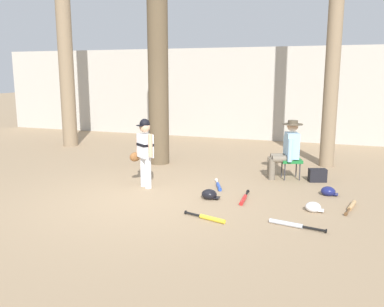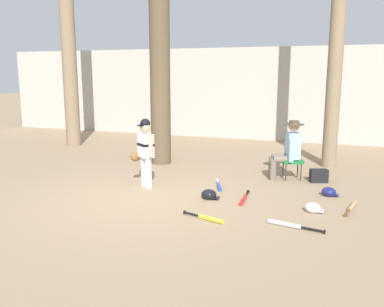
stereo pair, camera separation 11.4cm
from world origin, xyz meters
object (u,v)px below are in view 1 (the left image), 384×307
bat_wood_tan (351,206)px  batting_helmet_black (209,194)px  seated_spectator (287,148)px  bat_yellow_trainer (209,218)px  folding_stool (291,161)px  young_ballplayer (144,149)px  tree_near_player (158,67)px  bat_red_barrel (244,199)px  tree_behind_spectator (334,44)px  bat_blue_youth (219,186)px  batting_helmet_white (313,207)px  batting_helmet_navy (328,191)px  tree_far_left (64,32)px  bat_aluminum_silver (290,224)px  handbag_beside_stool (317,175)px

bat_wood_tan → batting_helmet_black: 2.32m
seated_spectator → bat_yellow_trainer: (-0.77, -2.86, -0.61)m
bat_yellow_trainer → bat_wood_tan: 2.37m
folding_stool → young_ballplayer: bearing=-148.2°
tree_near_player → bat_red_barrel: 4.07m
tree_behind_spectator → bat_blue_youth: bearing=-125.6°
young_ballplayer → batting_helmet_black: bearing=-12.8°
folding_stool → batting_helmet_white: (0.57, -1.97, -0.29)m
tree_near_player → young_ballplayer: size_ratio=4.09×
folding_stool → batting_helmet_black: size_ratio=1.61×
bat_wood_tan → batting_helmet_navy: batting_helmet_navy is taller
tree_far_left → batting_helmet_white: (7.19, -3.77, -3.19)m
bat_blue_youth → bat_aluminum_silver: (1.51, -1.61, 0.00)m
handbag_beside_stool → bat_aluminum_silver: bearing=-95.0°
young_ballplayer → seated_spectator: 2.89m
bat_wood_tan → young_ballplayer: bearing=179.5°
bat_yellow_trainer → bat_wood_tan: bearing=32.8°
seated_spectator → handbag_beside_stool: (0.63, -0.04, -0.51)m
bat_red_barrel → bat_aluminum_silver: (0.88, -0.96, 0.00)m
folding_stool → handbag_beside_stool: size_ratio=1.49×
seated_spectator → tree_far_left: 7.27m
bat_blue_youth → batting_helmet_white: 1.96m
seated_spectator → bat_red_barrel: seated_spectator is taller
tree_near_player → batting_helmet_black: (1.97, -2.34, -2.20)m
young_ballplayer → batting_helmet_black: 1.56m
folding_stool → bat_aluminum_silver: 2.79m
bat_yellow_trainer → bat_red_barrel: (0.28, 1.10, 0.00)m
tree_behind_spectator → bat_red_barrel: 4.42m
handbag_beside_stool → bat_wood_tan: bearing=-68.5°
handbag_beside_stool → bat_blue_youth: handbag_beside_stool is taller
seated_spectator → bat_wood_tan: seated_spectator is taller
young_ballplayer → tree_far_left: bearing=140.5°
bat_yellow_trainer → batting_helmet_navy: (1.62, 1.91, 0.04)m
bat_blue_youth → batting_helmet_black: size_ratio=2.21×
tree_near_player → seated_spectator: (3.04, -0.49, -1.64)m
tree_near_player → folding_stool: 3.70m
batting_helmet_white → batting_helmet_navy: size_ratio=0.96×
tree_behind_spectator → batting_helmet_white: size_ratio=20.91×
bat_wood_tan → bat_aluminum_silver: size_ratio=0.88×
handbag_beside_stool → bat_blue_youth: 2.05m
tree_far_left → batting_helmet_black: bearing=-34.0°
folding_stool → bat_blue_youth: bearing=-136.6°
handbag_beside_stool → tree_far_left: (-7.15, 1.87, 3.13)m
bat_wood_tan → handbag_beside_stool: bearing=111.5°
tree_near_player → batting_helmet_black: bearing=-49.9°
tree_far_left → bat_red_barrel: bearing=-30.7°
tree_behind_spectator → bat_blue_youth: 4.20m
seated_spectator → batting_helmet_navy: (0.86, -0.95, -0.57)m
tree_far_left → bat_aluminum_silver: bearing=-33.3°
tree_behind_spectator → bat_wood_tan: 4.13m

